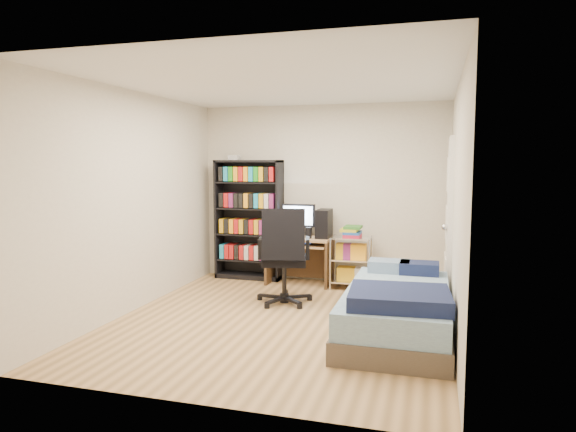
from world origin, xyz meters
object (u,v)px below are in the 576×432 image
(media_shelf, at_px, (249,218))
(office_chair, at_px, (284,273))
(bed, at_px, (398,309))
(computer_desk, at_px, (306,241))

(media_shelf, bearing_deg, office_chair, -53.29)
(media_shelf, bearing_deg, bed, -40.50)
(office_chair, bearing_deg, bed, -42.42)
(media_shelf, xyz_separation_m, bed, (2.27, -1.94, -0.63))
(media_shelf, relative_size, bed, 0.88)
(office_chair, bearing_deg, computer_desk, 75.65)
(computer_desk, xyz_separation_m, office_chair, (-0.01, -1.07, -0.23))
(computer_desk, bearing_deg, media_shelf, 173.25)
(media_shelf, height_order, computer_desk, media_shelf)
(media_shelf, bearing_deg, computer_desk, -6.75)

